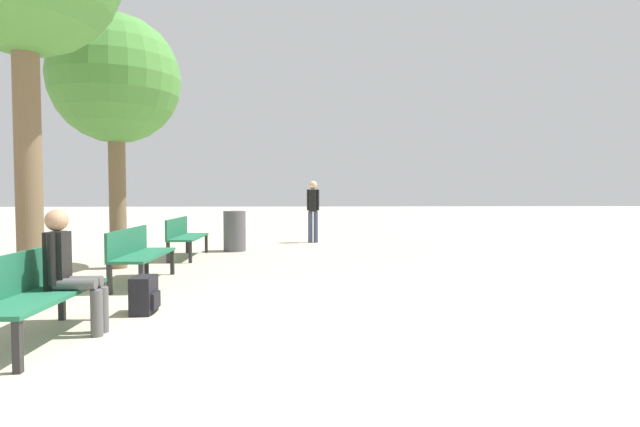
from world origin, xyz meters
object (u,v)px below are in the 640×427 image
(bench_row_2, at_px, (184,234))
(backpack, at_px, (144,295))
(bench_row_1, at_px, (138,251))
(person_seated, at_px, (69,268))
(pedestrian_near, at_px, (313,207))
(tree_row_1, at_px, (115,81))
(bench_row_0, at_px, (33,289))
(trash_bin, at_px, (235,231))

(bench_row_2, distance_m, backpack, 4.86)
(bench_row_1, bearing_deg, backpack, -69.90)
(person_seated, height_order, pedestrian_near, pedestrian_near)
(bench_row_1, xyz_separation_m, bench_row_2, (0.00, 2.94, 0.00))
(tree_row_1, height_order, pedestrian_near, tree_row_1)
(tree_row_1, xyz_separation_m, backpack, (1.53, -3.40, -3.16))
(tree_row_1, distance_m, person_seated, 5.14)
(pedestrian_near, bearing_deg, bench_row_0, -107.43)
(bench_row_0, distance_m, trash_bin, 7.05)
(backpack, height_order, pedestrian_near, pedestrian_near)
(bench_row_0, height_order, pedestrian_near, pedestrian_near)
(bench_row_1, xyz_separation_m, tree_row_1, (-0.85, 1.53, 2.87))
(bench_row_0, distance_m, bench_row_2, 5.88)
(bench_row_0, bearing_deg, bench_row_2, 90.00)
(trash_bin, bearing_deg, bench_row_0, -97.40)
(backpack, bearing_deg, bench_row_2, 98.09)
(bench_row_0, distance_m, backpack, 1.30)
(bench_row_2, height_order, person_seated, person_seated)
(bench_row_0, bearing_deg, tree_row_1, 100.76)
(bench_row_0, distance_m, bench_row_1, 2.94)
(bench_row_1, bearing_deg, bench_row_0, -90.00)
(person_seated, relative_size, pedestrian_near, 0.73)
(backpack, bearing_deg, tree_row_1, 114.28)
(backpack, bearing_deg, trash_bin, 87.83)
(person_seated, bearing_deg, trash_bin, 84.27)
(pedestrian_near, distance_m, trash_bin, 2.67)
(trash_bin, bearing_deg, bench_row_2, -129.26)
(bench_row_0, relative_size, backpack, 3.96)
(bench_row_0, relative_size, bench_row_2, 1.00)
(trash_bin, bearing_deg, pedestrian_near, 44.72)
(bench_row_1, bearing_deg, tree_row_1, 119.03)
(bench_row_1, relative_size, backpack, 3.96)
(bench_row_2, distance_m, pedestrian_near, 4.08)
(pedestrian_near, xyz_separation_m, trash_bin, (-1.87, -1.85, -0.49))
(bench_row_2, height_order, backpack, bench_row_2)
(backpack, bearing_deg, bench_row_0, -122.54)
(pedestrian_near, bearing_deg, person_seated, -106.48)
(bench_row_0, relative_size, person_seated, 1.38)
(person_seated, height_order, trash_bin, person_seated)
(bench_row_1, distance_m, backpack, 2.01)
(bench_row_0, height_order, tree_row_1, tree_row_1)
(person_seated, bearing_deg, pedestrian_near, 73.52)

